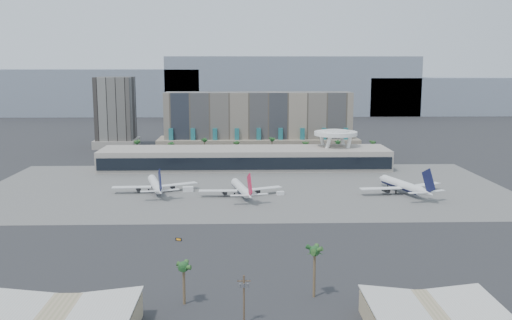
{
  "coord_description": "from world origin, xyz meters",
  "views": [
    {
      "loc": [
        -2.72,
        -224.69,
        61.58
      ],
      "look_at": [
        4.69,
        40.0,
        16.75
      ],
      "focal_mm": 40.0,
      "sensor_mm": 36.0,
      "label": 1
    }
  ],
  "objects_px": {
    "airliner_left": "(156,185)",
    "service_vehicle_b": "(280,193)",
    "airliner_centre": "(241,189)",
    "airliner_right": "(403,186)",
    "taxiway_sign": "(179,239)",
    "service_vehicle_a": "(188,189)",
    "utility_pole": "(244,295)"
  },
  "relations": [
    {
      "from": "airliner_left",
      "to": "airliner_right",
      "type": "height_order",
      "value": "airliner_right"
    },
    {
      "from": "service_vehicle_a",
      "to": "taxiway_sign",
      "type": "height_order",
      "value": "service_vehicle_a"
    },
    {
      "from": "utility_pole",
      "to": "taxiway_sign",
      "type": "bearing_deg",
      "value": 109.13
    },
    {
      "from": "utility_pole",
      "to": "service_vehicle_b",
      "type": "height_order",
      "value": "utility_pole"
    },
    {
      "from": "airliner_centre",
      "to": "taxiway_sign",
      "type": "relative_size",
      "value": 18.27
    },
    {
      "from": "service_vehicle_a",
      "to": "utility_pole",
      "type": "bearing_deg",
      "value": -87.74
    },
    {
      "from": "airliner_left",
      "to": "taxiway_sign",
      "type": "xyz_separation_m",
      "value": [
        19.22,
        -77.4,
        -3.22
      ]
    },
    {
      "from": "service_vehicle_a",
      "to": "airliner_right",
      "type": "bearing_deg",
      "value": -12.06
    },
    {
      "from": "utility_pole",
      "to": "airliner_right",
      "type": "height_order",
      "value": "airliner_right"
    },
    {
      "from": "airliner_left",
      "to": "service_vehicle_a",
      "type": "relative_size",
      "value": 8.27
    },
    {
      "from": "service_vehicle_a",
      "to": "taxiway_sign",
      "type": "distance_m",
      "value": 78.24
    },
    {
      "from": "taxiway_sign",
      "to": "service_vehicle_a",
      "type": "bearing_deg",
      "value": 111.98
    },
    {
      "from": "service_vehicle_b",
      "to": "airliner_right",
      "type": "bearing_deg",
      "value": -16.69
    },
    {
      "from": "airliner_centre",
      "to": "taxiway_sign",
      "type": "height_order",
      "value": "airliner_centre"
    },
    {
      "from": "airliner_right",
      "to": "taxiway_sign",
      "type": "xyz_separation_m",
      "value": [
        -100.06,
        -71.01,
        -3.45
      ]
    },
    {
      "from": "airliner_right",
      "to": "service_vehicle_a",
      "type": "relative_size",
      "value": 8.68
    },
    {
      "from": "taxiway_sign",
      "to": "airliner_left",
      "type": "bearing_deg",
      "value": 123.24
    },
    {
      "from": "airliner_left",
      "to": "service_vehicle_b",
      "type": "xyz_separation_m",
      "value": [
        60.05,
        -7.71,
        -2.86
      ]
    },
    {
      "from": "airliner_centre",
      "to": "service_vehicle_a",
      "type": "distance_m",
      "value": 28.03
    },
    {
      "from": "airliner_centre",
      "to": "airliner_right",
      "type": "bearing_deg",
      "value": -9.69
    },
    {
      "from": "airliner_centre",
      "to": "airliner_right",
      "type": "distance_m",
      "value": 77.71
    },
    {
      "from": "airliner_right",
      "to": "service_vehicle_b",
      "type": "xyz_separation_m",
      "value": [
        -59.23,
        -1.32,
        -3.09
      ]
    },
    {
      "from": "airliner_left",
      "to": "utility_pole",
      "type": "bearing_deg",
      "value": -88.61
    },
    {
      "from": "airliner_centre",
      "to": "taxiway_sign",
      "type": "bearing_deg",
      "value": -120.03
    },
    {
      "from": "utility_pole",
      "to": "service_vehicle_b",
      "type": "bearing_deg",
      "value": 82.32
    },
    {
      "from": "utility_pole",
      "to": "airliner_centre",
      "type": "bearing_deg",
      "value": 90.1
    },
    {
      "from": "service_vehicle_a",
      "to": "taxiway_sign",
      "type": "bearing_deg",
      "value": -95.45
    },
    {
      "from": "airliner_left",
      "to": "taxiway_sign",
      "type": "distance_m",
      "value": 79.82
    },
    {
      "from": "airliner_left",
      "to": "service_vehicle_b",
      "type": "distance_m",
      "value": 60.61
    },
    {
      "from": "service_vehicle_a",
      "to": "service_vehicle_b",
      "type": "xyz_separation_m",
      "value": [
        44.49,
        -8.46,
        -0.37
      ]
    },
    {
      "from": "airliner_left",
      "to": "airliner_right",
      "type": "distance_m",
      "value": 119.45
    },
    {
      "from": "airliner_centre",
      "to": "service_vehicle_a",
      "type": "xyz_separation_m",
      "value": [
        -26.07,
        10.03,
        -2.37
      ]
    }
  ]
}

